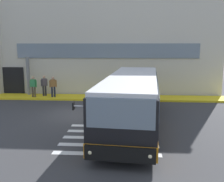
% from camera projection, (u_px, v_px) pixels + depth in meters
% --- Properties ---
extents(ground_plane, '(80.00, 90.00, 0.02)m').
position_uv_depth(ground_plane, '(83.00, 114.00, 16.39)').
color(ground_plane, '#353538').
rests_on(ground_plane, ground).
extents(bay_paint_stripes, '(4.40, 3.96, 0.01)m').
position_uv_depth(bay_paint_stripes, '(110.00, 138.00, 12.13)').
color(bay_paint_stripes, silver).
rests_on(bay_paint_stripes, ground).
extents(terminal_building, '(22.98, 13.80, 8.62)m').
position_uv_depth(terminal_building, '(95.00, 45.00, 27.09)').
color(terminal_building, beige).
rests_on(terminal_building, ground).
extents(boarding_curb, '(25.18, 2.00, 0.15)m').
position_uv_depth(boarding_curb, '(93.00, 97.00, 21.09)').
color(boarding_curb, yellow).
rests_on(boarding_curb, ground).
extents(entry_support_column, '(0.28, 0.28, 3.16)m').
position_uv_depth(entry_support_column, '(28.00, 76.00, 21.74)').
color(entry_support_column, slate).
rests_on(entry_support_column, boarding_curb).
extents(bus_main_foreground, '(3.95, 10.94, 2.70)m').
position_uv_depth(bus_main_foreground, '(132.00, 101.00, 13.90)').
color(bus_main_foreground, black).
rests_on(bus_main_foreground, ground).
extents(passenger_near_column, '(0.59, 0.40, 1.68)m').
position_uv_depth(passenger_near_column, '(34.00, 85.00, 20.77)').
color(passenger_near_column, '#4C4233').
rests_on(passenger_near_column, boarding_curb).
extents(passenger_by_doorway, '(0.44, 0.45, 1.68)m').
position_uv_depth(passenger_by_doorway, '(44.00, 85.00, 21.26)').
color(passenger_by_doorway, '#2D2D33').
rests_on(passenger_by_doorway, boarding_curb).
extents(passenger_at_curb_edge, '(0.55, 0.35, 1.68)m').
position_uv_depth(passenger_at_curb_edge, '(53.00, 86.00, 20.74)').
color(passenger_at_curb_edge, '#1E2338').
rests_on(passenger_at_curb_edge, boarding_curb).
extents(safety_bollard_yellow, '(0.18, 0.18, 0.90)m').
position_uv_depth(safety_bollard_yellow, '(126.00, 96.00, 19.67)').
color(safety_bollard_yellow, yellow).
rests_on(safety_bollard_yellow, ground).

